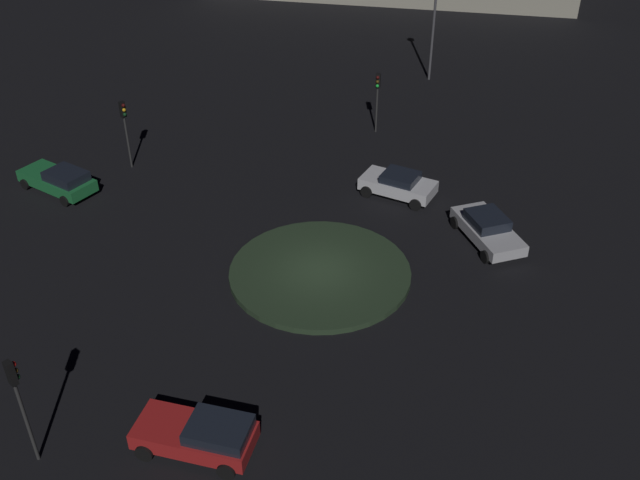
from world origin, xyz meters
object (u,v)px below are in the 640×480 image
traffic_light_south (377,91)px  streetlamp_south (435,5)px  car_green (59,180)px  car_silver (488,228)px  car_red (200,434)px  car_white (398,184)px  traffic_light_north (18,392)px  traffic_light_east (125,121)px

traffic_light_south → streetlamp_south: 10.35m
car_green → traffic_light_south: size_ratio=1.23×
car_silver → streetlamp_south: bearing=162.4°
car_red → traffic_light_south: (4.43, -26.04, 1.99)m
car_silver → car_green: 22.90m
car_red → car_green: 20.42m
car_silver → car_white: size_ratio=1.11×
car_white → streetlamp_south: 17.98m
traffic_light_north → streetlamp_south: bearing=15.6°
car_green → traffic_light_east: 4.83m
traffic_light_south → car_silver: bearing=33.7°
traffic_light_south → traffic_light_north: 28.83m
car_red → car_green: (16.95, -11.39, -0.02)m
car_red → car_white: size_ratio=1.09×
car_silver → car_green: (22.20, 5.63, 0.02)m
car_white → traffic_light_east: size_ratio=0.99×
car_silver → traffic_light_north: traffic_light_north is taller
car_silver → traffic_light_east: (20.53, 1.64, 2.17)m
traffic_light_south → car_white: bearing=18.0°
car_white → traffic_light_south: traffic_light_south is taller
car_silver → car_red: bearing=-61.6°
car_white → car_silver: bearing=-19.4°
car_red → car_green: car_green is taller
traffic_light_east → streetlamp_south: bearing=79.6°
car_red → traffic_light_north: (4.76, 2.79, 2.41)m
car_red → car_white: (0.25, -19.17, -0.02)m
car_green → traffic_light_north: bearing=137.9°
car_silver → car_white: 5.90m
traffic_light_north → traffic_light_east: size_ratio=1.10×
car_red → traffic_light_south: size_ratio=1.14×
car_red → traffic_light_north: traffic_light_north is taller
car_silver → traffic_light_east: traffic_light_east is taller
car_silver → traffic_light_south: bearing=-177.4°
traffic_light_south → car_red: bearing=-3.7°
car_white → streetlamp_south: (4.12, -16.86, 4.71)m
car_green → streetlamp_south: size_ratio=0.61×
traffic_light_north → traffic_light_south: bearing=15.5°
car_white → car_green: size_ratio=0.85×
car_green → streetlamp_south: bearing=-109.8°
car_green → traffic_light_south: traffic_light_south is taller
car_white → traffic_light_south: 8.29m
traffic_light_south → traffic_light_north: bearing=-14.0°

